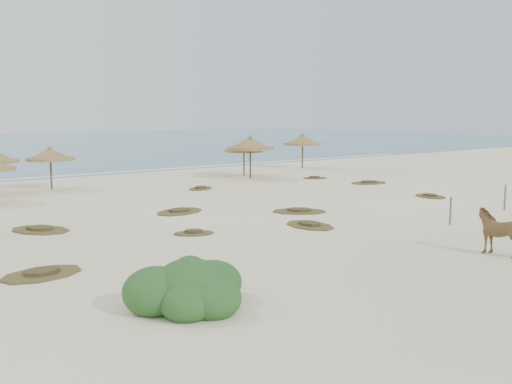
# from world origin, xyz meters

# --- Properties ---
(ground) EXTENTS (160.00, 160.00, 0.00)m
(ground) POSITION_xyz_m (0.00, 0.00, 0.00)
(ground) COLOR white
(ground) RESTS_ON ground
(foam_line) EXTENTS (70.00, 0.60, 0.01)m
(foam_line) POSITION_xyz_m (0.00, 26.00, 0.00)
(foam_line) COLOR white
(foam_line) RESTS_ON ground
(palapa_3) EXTENTS (3.11, 3.11, 2.55)m
(palapa_3) POSITION_xyz_m (-3.96, 19.42, 1.98)
(palapa_3) COLOR #4E3D28
(palapa_3) RESTS_ON ground
(palapa_4) EXTENTS (3.65, 3.65, 2.99)m
(palapa_4) POSITION_xyz_m (8.50, 16.62, 2.32)
(palapa_4) COLOR #4E3D28
(palapa_4) RESTS_ON ground
(palapa_5) EXTENTS (3.50, 3.50, 2.59)m
(palapa_5) POSITION_xyz_m (9.19, 18.23, 2.01)
(palapa_5) COLOR #4E3D28
(palapa_5) RESTS_ON ground
(palapa_6) EXTENTS (3.33, 3.33, 2.86)m
(palapa_6) POSITION_xyz_m (16.45, 19.95, 2.22)
(palapa_6) COLOR #4E3D28
(palapa_6) RESTS_ON ground
(horse) EXTENTS (1.07, 1.79, 1.41)m
(horse) POSITION_xyz_m (1.54, -4.93, 0.71)
(horse) COLOR #966F44
(horse) RESTS_ON ground
(fence_post_near) EXTENTS (0.11, 0.11, 1.10)m
(fence_post_near) POSITION_xyz_m (4.54, -1.19, 0.55)
(fence_post_near) COLOR #63584A
(fence_post_near) RESTS_ON ground
(fence_post_far) EXTENTS (0.09, 0.09, 1.17)m
(fence_post_far) POSITION_xyz_m (9.50, -0.77, 0.58)
(fence_post_far) COLOR #63584A
(fence_post_far) RESTS_ON ground
(bush) EXTENTS (2.88, 2.54, 1.29)m
(bush) POSITION_xyz_m (-8.60, -3.08, 0.42)
(bush) COLOR #2D5B27
(bush) RESTS_ON ground
(scrub_0) EXTENTS (2.36, 1.67, 0.16)m
(scrub_0) POSITION_xyz_m (-10.36, 1.61, 0.05)
(scrub_0) COLOR brown
(scrub_0) RESTS_ON ground
(scrub_1) EXTENTS (2.52, 2.86, 0.16)m
(scrub_1) POSITION_xyz_m (-8.44, 7.65, 0.05)
(scrub_1) COLOR brown
(scrub_1) RESTS_ON ground
(scrub_2) EXTENTS (1.73, 1.49, 0.16)m
(scrub_2) POSITION_xyz_m (-4.28, 3.59, 0.05)
(scrub_2) COLOR brown
(scrub_2) RESTS_ON ground
(scrub_3) EXTENTS (2.84, 2.74, 0.16)m
(scrub_3) POSITION_xyz_m (1.92, 4.66, 0.05)
(scrub_3) COLOR brown
(scrub_3) RESTS_ON ground
(scrub_4) EXTENTS (1.78, 2.22, 0.16)m
(scrub_4) POSITION_xyz_m (10.50, 3.82, 0.05)
(scrub_4) COLOR brown
(scrub_4) RESTS_ON ground
(scrub_5) EXTENTS (2.73, 2.09, 0.16)m
(scrub_5) POSITION_xyz_m (12.63, 9.77, 0.05)
(scrub_5) COLOR brown
(scrub_5) RESTS_ON ground
(scrub_7) EXTENTS (2.21, 2.00, 0.16)m
(scrub_7) POSITION_xyz_m (2.81, 14.02, 0.05)
(scrub_7) COLOR brown
(scrub_7) RESTS_ON ground
(scrub_9) EXTENTS (1.60, 2.34, 0.16)m
(scrub_9) POSITION_xyz_m (0.03, 2.04, 0.05)
(scrub_9) COLOR brown
(scrub_9) RESTS_ON ground
(scrub_10) EXTENTS (1.98, 1.73, 0.16)m
(scrub_10) POSITION_xyz_m (11.89, 13.86, 0.05)
(scrub_10) COLOR brown
(scrub_10) RESTS_ON ground
(scrub_11) EXTENTS (2.36, 1.67, 0.16)m
(scrub_11) POSITION_xyz_m (-7.78, -1.97, 0.05)
(scrub_11) COLOR brown
(scrub_11) RESTS_ON ground
(scrub_13) EXTENTS (2.72, 2.15, 0.16)m
(scrub_13) POSITION_xyz_m (-2.29, 7.91, 0.05)
(scrub_13) COLOR brown
(scrub_13) RESTS_ON ground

